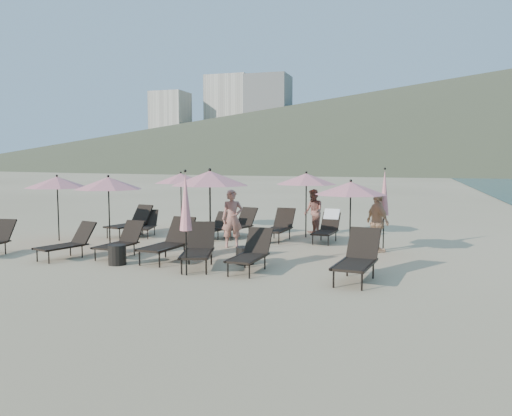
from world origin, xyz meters
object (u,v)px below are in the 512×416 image
(umbrella_closed_0, at_px, (186,202))
(umbrella_open_4, at_px, (306,179))
(lounger_9, at_px, (238,224))
(umbrella_open_5, at_px, (57,182))
(lounger_8, at_px, (215,227))
(umbrella_open_1, at_px, (210,178))
(side_table_1, at_px, (245,256))
(lounger_11, at_px, (327,227))
(lounger_5, at_px, (357,257))
(beachgoer_b, at_px, (313,212))
(lounger_3, at_px, (199,247))
(lounger_12, at_px, (68,242))
(umbrella_open_0, at_px, (108,183))
(beachgoer_a, at_px, (232,219))
(lounger_6, at_px, (131,222))
(umbrella_open_3, at_px, (181,178))
(lounger_1, at_px, (121,241))
(lounger_10, at_px, (279,226))
(beachgoer_c, at_px, (378,222))
(umbrella_open_2, at_px, (351,188))
(lounger_2, at_px, (169,241))
(side_table_0, at_px, (117,255))
(lounger_7, at_px, (146,224))
(lounger_4, at_px, (251,252))
(umbrella_closed_1, at_px, (384,193))

(umbrella_closed_0, bearing_deg, umbrella_open_4, 77.95)
(lounger_9, distance_m, umbrella_open_5, 5.88)
(lounger_8, distance_m, umbrella_open_1, 3.20)
(lounger_9, xyz_separation_m, side_table_1, (1.64, -4.11, -0.23))
(lounger_9, height_order, lounger_11, lounger_11)
(lounger_5, height_order, lounger_9, lounger_5)
(lounger_9, height_order, beachgoer_b, beachgoer_b)
(lounger_3, distance_m, lounger_12, 3.67)
(umbrella_open_0, distance_m, umbrella_open_5, 2.30)
(beachgoer_a, bearing_deg, lounger_6, 139.89)
(lounger_11, distance_m, umbrella_closed_0, 6.14)
(umbrella_open_3, relative_size, beachgoer_b, 1.37)
(lounger_1, bearing_deg, umbrella_open_1, 29.97)
(lounger_11, distance_m, umbrella_open_1, 4.40)
(side_table_1, bearing_deg, beachgoer_a, 117.43)
(lounger_11, xyz_separation_m, umbrella_open_5, (-8.13, -2.42, 1.38))
(lounger_10, height_order, beachgoer_c, beachgoer_c)
(side_table_1, distance_m, beachgoer_c, 4.04)
(lounger_3, relative_size, lounger_8, 1.20)
(umbrella_open_3, bearing_deg, umbrella_open_4, -6.45)
(umbrella_open_2, bearing_deg, lounger_1, -162.24)
(lounger_6, xyz_separation_m, beachgoer_a, (4.06, -1.10, 0.37))
(lounger_1, height_order, beachgoer_c, beachgoer_c)
(lounger_11, relative_size, umbrella_open_3, 0.76)
(umbrella_open_5, bearing_deg, umbrella_open_1, -7.48)
(lounger_1, distance_m, lounger_2, 1.44)
(lounger_5, distance_m, side_table_0, 5.73)
(umbrella_open_2, bearing_deg, lounger_12, -160.61)
(beachgoer_c, bearing_deg, umbrella_open_0, 64.79)
(umbrella_closed_0, bearing_deg, lounger_6, 132.04)
(umbrella_open_0, bearing_deg, lounger_1, -46.26)
(lounger_3, distance_m, lounger_9, 4.82)
(lounger_12, bearing_deg, lounger_1, 42.79)
(umbrella_open_4, bearing_deg, lounger_7, -165.70)
(lounger_6, height_order, lounger_12, lounger_6)
(umbrella_open_2, bearing_deg, umbrella_open_3, 152.13)
(lounger_1, xyz_separation_m, umbrella_open_0, (-1.14, 1.19, 1.45))
(umbrella_closed_0, bearing_deg, lounger_9, 98.18)
(lounger_4, xyz_separation_m, beachgoer_b, (0.23, 6.16, 0.35))
(umbrella_closed_1, relative_size, beachgoer_a, 1.39)
(lounger_6, xyz_separation_m, lounger_9, (3.57, 0.80, -0.03))
(lounger_11, relative_size, umbrella_open_0, 0.76)
(lounger_8, distance_m, lounger_12, 4.81)
(lounger_10, height_order, umbrella_open_5, umbrella_open_5)
(lounger_6, distance_m, umbrella_closed_1, 8.40)
(lounger_3, distance_m, lounger_4, 1.31)
(umbrella_open_2, bearing_deg, side_table_0, -152.01)
(lounger_4, distance_m, lounger_10, 4.61)
(lounger_1, distance_m, side_table_0, 1.08)
(lounger_6, height_order, side_table_1, lounger_6)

